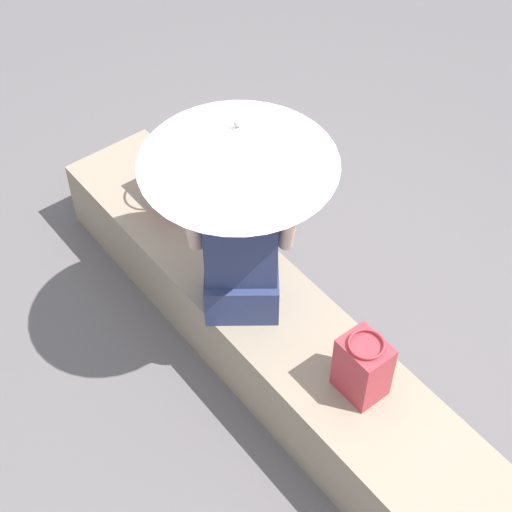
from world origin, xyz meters
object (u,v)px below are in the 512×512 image
person_seated (241,247)px  handbag_black (363,367)px  tote_bag_canvas (179,179)px  parasol (238,145)px

person_seated → handbag_black: bearing=9.0°
person_seated → handbag_black: (0.69, 0.11, -0.23)m
tote_bag_canvas → handbag_black: bearing=-2.0°
handbag_black → person_seated: bearing=-171.0°
tote_bag_canvas → parasol: bearing=-10.3°
parasol → handbag_black: 1.07m
parasol → tote_bag_canvas: size_ratio=3.00×
person_seated → parasol: bearing=146.1°
handbag_black → tote_bag_canvas: size_ratio=0.95×
handbag_black → tote_bag_canvas: (-1.43, 0.05, 0.01)m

